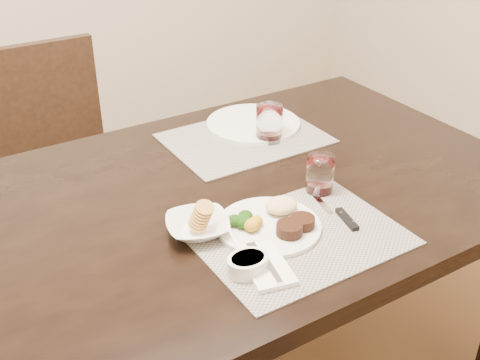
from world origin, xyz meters
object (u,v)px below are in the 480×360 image
wine_glass_near (320,175)px  far_plate (253,124)px  steak_knife (340,215)px  cracker_bowl (198,225)px  dinner_plate (274,222)px  chair_far (59,153)px

wine_glass_near → far_plate: size_ratio=0.33×
steak_knife → wine_glass_near: 0.13m
cracker_bowl → wine_glass_near: size_ratio=1.84×
steak_knife → cracker_bowl: (-0.32, 0.12, 0.02)m
steak_knife → wine_glass_near: size_ratio=2.16×
dinner_plate → far_plate: size_ratio=0.83×
chair_far → wine_glass_near: (0.39, -1.06, 0.29)m
wine_glass_near → steak_knife: bearing=-104.8°
chair_far → wine_glass_near: chair_far is taller
chair_far → cracker_bowl: size_ratio=4.99×
wine_glass_near → far_plate: (0.07, 0.42, -0.04)m
chair_far → cracker_bowl: chair_far is taller
wine_glass_near → far_plate: 0.43m
chair_far → wine_glass_near: bearing=-69.8°
dinner_plate → wine_glass_near: (0.20, 0.08, 0.03)m
cracker_bowl → wine_glass_near: wine_glass_near is taller
steak_knife → chair_far: bearing=119.9°
cracker_bowl → far_plate: size_ratio=0.61×
dinner_plate → cracker_bowl: bearing=154.6°
chair_far → wine_glass_near: size_ratio=9.17×
dinner_plate → cracker_bowl: (-0.16, 0.07, 0.01)m
dinner_plate → wine_glass_near: bearing=20.7°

